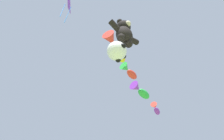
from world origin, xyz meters
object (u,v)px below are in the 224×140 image
at_px(fish_kite_goldfin, 115,47).
at_px(fish_kite_violet, 156,109).
at_px(fish_kite_emerald, 140,91).
at_px(teddy_bear_kite, 124,33).
at_px(diamond_kite, 69,4).
at_px(soccer_ball_kite, 117,51).
at_px(fish_kite_crimson, 129,71).

distance_m(fish_kite_goldfin, fish_kite_violet, 7.31).
bearing_deg(fish_kite_emerald, teddy_bear_kite, -144.49).
xyz_separation_m(fish_kite_violet, diamond_kite, (-10.55, -2.31, 0.97)).
relative_size(fish_kite_emerald, fish_kite_violet, 1.34).
bearing_deg(teddy_bear_kite, soccer_ball_kite, 143.30).
height_order(teddy_bear_kite, fish_kite_crimson, fish_kite_crimson).
xyz_separation_m(soccer_ball_kite, diamond_kite, (-1.97, 2.18, 5.78)).
bearing_deg(fish_kite_violet, fish_kite_crimson, -160.81).
height_order(teddy_bear_kite, diamond_kite, diamond_kite).
height_order(fish_kite_crimson, fish_kite_emerald, fish_kite_emerald).
height_order(fish_kite_violet, diamond_kite, diamond_kite).
xyz_separation_m(teddy_bear_kite, fish_kite_crimson, (3.47, 3.04, 2.75)).
distance_m(soccer_ball_kite, diamond_kite, 6.48).
distance_m(fish_kite_goldfin, fish_kite_crimson, 2.20).
height_order(teddy_bear_kite, fish_kite_emerald, fish_kite_emerald).
height_order(fish_kite_crimson, diamond_kite, diamond_kite).
xyz_separation_m(teddy_bear_kite, fish_kite_goldfin, (1.43, 2.20, 2.85)).
relative_size(soccer_ball_kite, fish_kite_emerald, 0.45).
xyz_separation_m(fish_kite_goldfin, fish_kite_emerald, (4.38, 1.94, 0.41)).
bearing_deg(teddy_bear_kite, fish_kite_violet, 29.65).
distance_m(teddy_bear_kite, diamond_kite, 5.33).
bearing_deg(fish_kite_emerald, fish_kite_violet, 12.97).
distance_m(soccer_ball_kite, fish_kite_goldfin, 5.16).
distance_m(teddy_bear_kite, fish_kite_emerald, 7.85).
distance_m(fish_kite_goldfin, fish_kite_emerald, 4.81).
bearing_deg(diamond_kite, fish_kite_goldfin, -3.07).
xyz_separation_m(teddy_bear_kite, soccer_ball_kite, (-0.29, 0.22, -1.59)).
relative_size(soccer_ball_kite, fish_kite_goldfin, 0.36).
relative_size(fish_kite_goldfin, fish_kite_crimson, 1.57).
bearing_deg(fish_kite_goldfin, fish_kite_emerald, 23.93).
relative_size(teddy_bear_kite, diamond_kite, 0.61).
relative_size(fish_kite_goldfin, diamond_kite, 0.82).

